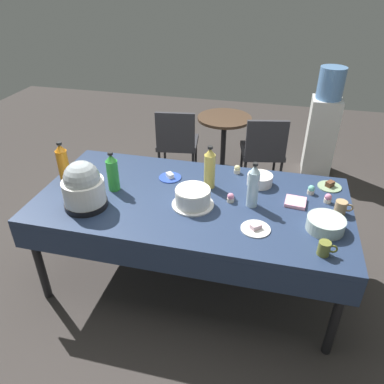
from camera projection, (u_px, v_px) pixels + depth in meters
The scene contains 24 objects.
ground at pixel (192, 275), 3.04m from camera, with size 9.00×9.00×0.00m, color #383330.
potluck_table at pixel (192, 205), 2.68m from camera, with size 2.20×1.10×0.75m.
frosted_layer_cake at pixel (193, 198), 2.53m from camera, with size 0.29×0.29×0.13m.
slow_cooker at pixel (83, 187), 2.48m from camera, with size 0.29×0.29×0.34m.
glass_salad_bowl at pixel (326, 224), 2.31m from camera, with size 0.24×0.24×0.08m, color #B2C6BC.
ceramic_snack_bowl at pixel (260, 180), 2.78m from camera, with size 0.19×0.19×0.08m, color silver.
dessert_plate_white at pixel (256, 228), 2.33m from camera, with size 0.19×0.19×0.04m.
dessert_plate_sage at pixel (330, 186), 2.77m from camera, with size 0.17×0.17×0.05m.
dessert_plate_cobalt at pixel (170, 177), 2.88m from camera, with size 0.17×0.17×0.04m.
cupcake_rose at pixel (311, 190), 2.68m from camera, with size 0.05×0.05×0.07m.
cupcake_vanilla at pixel (328, 198), 2.58m from camera, with size 0.05×0.05×0.07m.
cupcake_berry at pixel (231, 198), 2.59m from camera, with size 0.05×0.05×0.07m.
cupcake_mint at pixel (237, 169), 2.94m from camera, with size 0.05×0.05×0.07m.
soda_bottle_water at pixel (253, 186), 2.49m from camera, with size 0.08×0.08×0.33m.
soda_bottle_ginger_ale at pixel (210, 168), 2.70m from camera, with size 0.08×0.08×0.33m.
soda_bottle_orange_juice at pixel (63, 164), 2.74m from camera, with size 0.08×0.08×0.34m.
soda_bottle_lime_soda at pixel (113, 173), 2.67m from camera, with size 0.09×0.09×0.30m.
coffee_mug_olive at pixel (325, 248), 2.11m from camera, with size 0.11×0.07×0.09m.
coffee_mug_tan at pixel (341, 207), 2.46m from camera, with size 0.12×0.08×0.09m.
paper_napkin_stack at pixel (295, 202), 2.58m from camera, with size 0.14×0.14×0.02m, color pink.
maroon_chair_left at pixel (177, 140), 4.14m from camera, with size 0.50×0.50×0.85m.
maroon_chair_right at pixel (263, 148), 3.95m from camera, with size 0.52×0.52×0.85m.
round_cafe_table at pixel (224, 136), 4.22m from camera, with size 0.60×0.60×0.72m.
water_cooler at pixel (323, 125), 4.25m from camera, with size 0.32×0.32×1.24m.
Camera 1 is at (0.52, -2.16, 2.18)m, focal length 34.80 mm.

